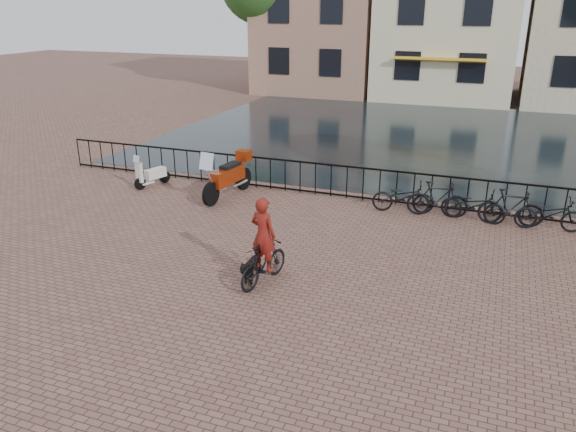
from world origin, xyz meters
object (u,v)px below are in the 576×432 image
(cyclist, at_px, (263,246))
(dog, at_px, (251,268))
(scooter, at_px, (152,169))
(motorcycle, at_px, (227,171))

(cyclist, bearing_deg, dog, 9.65)
(cyclist, bearing_deg, scooter, -26.11)
(scooter, bearing_deg, cyclist, -20.13)
(cyclist, bearing_deg, motorcycle, -42.83)
(motorcycle, xyz_separation_m, scooter, (-2.78, 0.12, -0.25))
(scooter, bearing_deg, dog, -21.45)
(dog, relative_size, motorcycle, 0.36)
(motorcycle, height_order, scooter, motorcycle)
(cyclist, distance_m, dog, 0.64)
(dog, xyz_separation_m, motorcycle, (-2.95, 4.78, 0.54))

